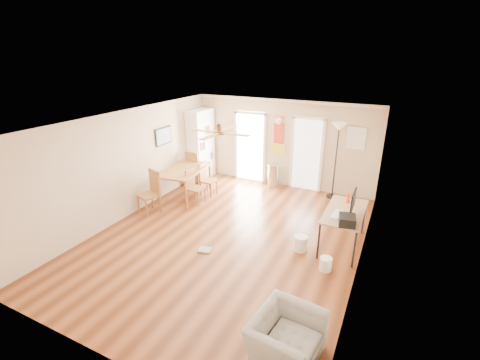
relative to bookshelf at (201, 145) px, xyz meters
The scene contains 30 objects.
floor 4.01m from the bookshelf, 49.38° to the right, with size 7.00×7.00×0.00m, color brown.
ceiling 4.13m from the bookshelf, 49.38° to the right, with size 5.50×7.00×0.00m, color silver, non-canonical shape.
wall_back 2.58m from the bookshelf, 12.90° to the left, with size 5.50×0.04×2.60m, color beige, non-canonical shape.
wall_front 6.90m from the bookshelf, 68.67° to the right, with size 5.50×0.04×2.60m, color beige, non-canonical shape.
wall_left 2.94m from the bookshelf, 94.71° to the right, with size 0.04×7.00×2.60m, color beige, non-canonical shape.
wall_right 6.02m from the bookshelf, 29.09° to the right, with size 0.04×7.00×2.60m, color beige, non-canonical shape.
crown_molding 4.12m from the bookshelf, 49.38° to the right, with size 5.50×7.00×0.08m, color white, non-canonical shape.
kitchen_doorway 1.56m from the bookshelf, 20.98° to the left, with size 0.90×0.10×2.10m, color white, non-canonical shape.
bathroom_doorway 3.31m from the bookshelf, ahead, with size 0.80×0.10×2.10m, color white, non-canonical shape.
wall_decal 2.49m from the bookshelf, 13.09° to the left, with size 0.46×0.03×1.10m, color red.
ac_grille 4.63m from the bookshelf, ahead, with size 0.50×0.04×0.60m, color white.
framed_poster 1.65m from the bookshelf, 98.05° to the right, with size 0.04×0.66×0.48m, color black.
ceiling_fan 4.30m from the bookshelf, 52.12° to the right, with size 1.24×1.24×0.20m, color #593819, non-canonical shape.
bookshelf is the anchor object (origin of this frame).
dining_table 1.66m from the bookshelf, 76.21° to the right, with size 0.97×1.62×0.81m, color #A67835, non-canonical shape.
dining_chair_right_a 1.55m from the bookshelf, 50.03° to the right, with size 0.39×0.39×0.94m, color #AC7837, non-canonical shape.
dining_chair_right_b 2.06m from the bookshelf, 62.42° to the right, with size 0.39×0.39×0.95m, color #9C6532, non-canonical shape.
dining_chair_near 2.81m from the bookshelf, 86.93° to the right, with size 0.45×0.45×1.10m, color #AA7737, non-canonical shape.
dining_chair_far 0.82m from the bookshelf, 75.36° to the right, with size 0.44×0.44×1.08m, color #A97736, non-canonical shape.
trash_can 2.49m from the bookshelf, ahead, with size 0.33×0.33×0.72m, color #B3B3B6.
torchiere_lamp 4.15m from the bookshelf, ahead, with size 0.40×0.40×2.11m, color black, non-canonical shape.
computer_desk 5.34m from the bookshelf, 24.12° to the right, with size 0.75×1.51×0.81m, color tan, non-canonical shape.
imac 5.48m from the bookshelf, 24.78° to the right, with size 0.08×0.55×0.51m, color black, non-canonical shape.
keyboard 5.29m from the bookshelf, 26.92° to the right, with size 0.15×0.45×0.02m, color silver.
printer 5.67m from the bookshelf, 28.93° to the right, with size 0.30×0.35×0.18m, color black.
orange_bottle 5.11m from the bookshelf, 19.69° to the right, with size 0.08×0.08×0.25m, color #F74A15.
wastebasket_a 5.02m from the bookshelf, 33.68° to the right, with size 0.28×0.28×0.32m, color white.
wastebasket_b 5.78m from the bookshelf, 33.99° to the right, with size 0.23×0.23×0.26m, color white.
floor_cloth 4.46m from the bookshelf, 57.25° to the right, with size 0.27×0.21×0.04m, color gray.
armchair 7.13m from the bookshelf, 48.89° to the right, with size 0.96×0.84×0.62m, color #9D9C98.
Camera 1 is at (3.08, -5.70, 3.87)m, focal length 24.93 mm.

